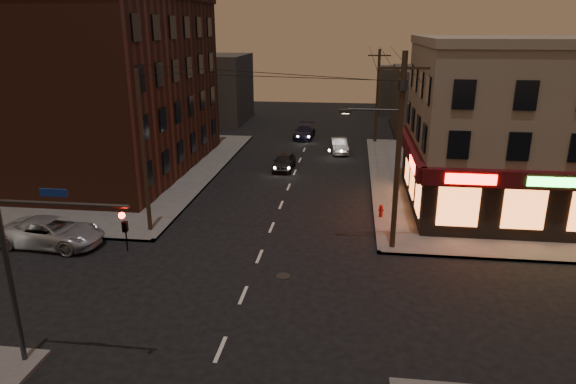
% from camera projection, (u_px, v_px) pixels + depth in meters
% --- Properties ---
extents(ground, '(120.00, 120.00, 0.00)m').
position_uv_depth(ground, '(243.00, 295.00, 22.48)').
color(ground, black).
rests_on(ground, ground).
extents(sidewalk_ne, '(24.00, 28.00, 0.15)m').
position_uv_depth(sidewalk_ne, '(533.00, 183.00, 38.24)').
color(sidewalk_ne, '#514F4C').
rests_on(sidewalk_ne, ground).
extents(sidewalk_nw, '(24.00, 28.00, 0.15)m').
position_uv_depth(sidewalk_nw, '(78.00, 167.00, 42.54)').
color(sidewalk_nw, '#514F4C').
rests_on(sidewalk_nw, ground).
extents(pizza_building, '(15.85, 12.85, 10.50)m').
position_uv_depth(pizza_building, '(539.00, 126.00, 31.60)').
color(pizza_building, gray).
rests_on(pizza_building, sidewalk_ne).
extents(brick_apartment, '(12.00, 20.00, 13.00)m').
position_uv_depth(brick_apartment, '(110.00, 88.00, 40.10)').
color(brick_apartment, '#4B2418').
rests_on(brick_apartment, sidewalk_nw).
extents(bg_building_ne_a, '(10.00, 12.00, 7.00)m').
position_uv_depth(bg_building_ne_a, '(442.00, 101.00, 55.59)').
color(bg_building_ne_a, '#3F3D3A').
rests_on(bg_building_ne_a, ground).
extents(bg_building_nw, '(9.00, 10.00, 8.00)m').
position_uv_depth(bg_building_nw, '(209.00, 88.00, 62.44)').
color(bg_building_nw, '#3F3D3A').
rests_on(bg_building_nw, ground).
extents(bg_building_ne_b, '(8.00, 8.00, 6.00)m').
position_uv_depth(bg_building_ne_b, '(410.00, 90.00, 69.20)').
color(bg_building_ne_b, '#3F3D3A').
rests_on(bg_building_ne_b, ground).
extents(utility_pole_main, '(4.20, 0.44, 10.00)m').
position_uv_depth(utility_pole_main, '(397.00, 142.00, 25.38)').
color(utility_pole_main, '#382619').
rests_on(utility_pole_main, sidewalk_ne).
extents(utility_pole_far, '(0.26, 0.26, 9.00)m').
position_uv_depth(utility_pole_far, '(377.00, 96.00, 50.44)').
color(utility_pole_far, '#382619').
rests_on(utility_pole_far, sidewalk_ne).
extents(utility_pole_west, '(0.24, 0.24, 9.00)m').
position_uv_depth(utility_pole_west, '(144.00, 153.00, 27.99)').
color(utility_pole_west, '#382619').
rests_on(utility_pole_west, sidewalk_nw).
extents(traffic_signal, '(4.49, 0.32, 6.47)m').
position_uv_depth(traffic_signal, '(35.00, 256.00, 16.58)').
color(traffic_signal, '#333538').
rests_on(traffic_signal, ground).
extents(suv_cross, '(5.66, 2.96, 1.52)m').
position_uv_depth(suv_cross, '(52.00, 232.00, 27.36)').
color(suv_cross, '#9C9EA5').
rests_on(suv_cross, ground).
extents(sedan_near, '(1.70, 3.98, 1.34)m').
position_uv_depth(sedan_near, '(284.00, 162.00, 42.00)').
color(sedan_near, black).
rests_on(sedan_near, ground).
extents(sedan_mid, '(1.94, 4.19, 1.33)m').
position_uv_depth(sedan_mid, '(339.00, 146.00, 47.61)').
color(sedan_mid, '#63605C').
rests_on(sedan_mid, ground).
extents(sedan_far, '(2.13, 4.83, 1.38)m').
position_uv_depth(sedan_far, '(304.00, 132.00, 53.77)').
color(sedan_far, black).
rests_on(sedan_far, ground).
extents(fire_hydrant, '(0.35, 0.35, 0.77)m').
position_uv_depth(fire_hydrant, '(381.00, 210.00, 31.18)').
color(fire_hydrant, maroon).
rests_on(fire_hydrant, sidewalk_ne).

